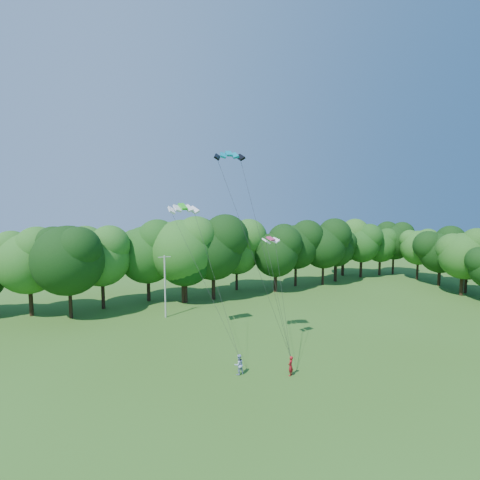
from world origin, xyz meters
name	(u,v)px	position (x,y,z in m)	size (l,w,h in m)	color
ground	(321,455)	(0.00, 0.00, 0.00)	(160.00, 160.00, 0.00)	#355D19
utility_pole	(165,286)	(-1.73, 28.55, 3.99)	(1.55, 0.19, 7.74)	#B2B1A9
kite_flyer_left	(291,366)	(3.76, 8.91, 0.83)	(0.60, 0.40, 1.65)	#A2151C
kite_flyer_right	(239,365)	(-0.02, 10.90, 0.86)	(0.84, 0.65, 1.72)	#A0B1DE
kite_teal	(229,154)	(0.61, 14.27, 18.43)	(2.75, 1.72, 0.61)	#05829A
kite_green	(183,207)	(-1.69, 20.62, 13.77)	(3.07, 1.52, 0.70)	green
kite_pink	(271,239)	(4.78, 14.13, 10.84)	(1.76, 1.09, 0.37)	#C33665
tree_back_center	(185,247)	(2.55, 34.02, 7.85)	(8.64, 8.64, 12.57)	#312313
tree_back_east	(344,237)	(35.51, 39.59, 7.38)	(8.13, 8.13, 11.82)	black
tree_flank_east	(464,250)	(41.56, 19.92, 6.96)	(7.67, 7.67, 11.15)	#332614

